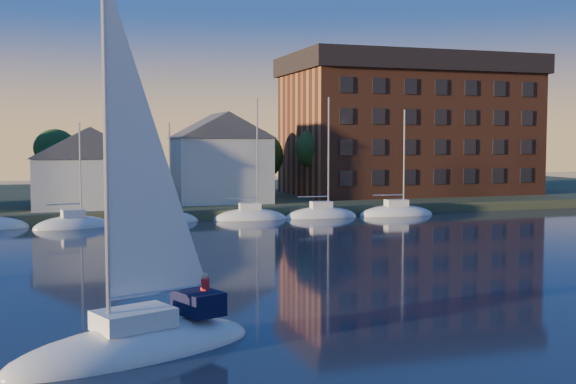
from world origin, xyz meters
name	(u,v)px	position (x,y,z in m)	size (l,w,h in m)	color
shoreline_land	(131,201)	(0.00, 75.00, 0.00)	(160.00, 50.00, 2.00)	#394327
wooden_dock	(156,220)	(0.00, 52.00, 0.00)	(120.00, 3.00, 1.00)	brown
clubhouse_centre	(89,167)	(-6.00, 57.00, 5.13)	(11.55, 8.40, 8.08)	silver
clubhouse_east	(220,157)	(8.00, 59.00, 6.00)	(10.50, 8.40, 9.80)	silver
condo_block	(409,125)	(34.00, 64.95, 9.79)	(31.00, 17.00, 17.40)	brown
tree_line	(160,146)	(2.00, 63.00, 7.18)	(93.40, 5.40, 8.90)	#382719
moored_fleet	(72,226)	(-8.00, 49.00, 0.10)	(71.50, 2.40, 12.05)	silver
hero_sailboat	(138,336)	(-6.71, 8.05, 0.62)	(10.35, 6.53, 15.20)	silver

